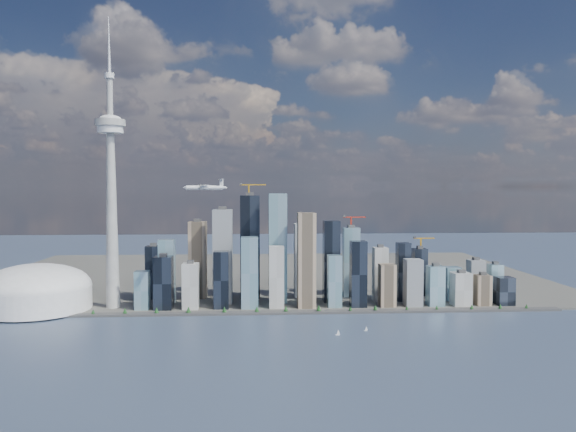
{
  "coord_description": "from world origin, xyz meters",
  "views": [
    {
      "loc": [
        -27.4,
        -774.13,
        234.63
      ],
      "look_at": [
        33.7,
        260.0,
        180.33
      ],
      "focal_mm": 35.0,
      "sensor_mm": 36.0,
      "label": 1
    }
  ],
  "objects": [
    {
      "name": "ground",
      "position": [
        0.0,
        0.0,
        0.0
      ],
      "size": [
        4000.0,
        4000.0,
        0.0
      ],
      "primitive_type": "plane",
      "color": "#384762",
      "rests_on": "ground"
    },
    {
      "name": "dome_stadium",
      "position": [
        -440.0,
        300.0,
        39.44
      ],
      "size": [
        200.0,
        200.0,
        86.0
      ],
      "color": "silver",
      "rests_on": "land"
    },
    {
      "name": "shoreline_trees",
      "position": [
        0.0,
        250.0,
        8.78
      ],
      "size": [
        960.53,
        7.2,
        8.8
      ],
      "color": "#3F2D1E",
      "rests_on": "seawall"
    },
    {
      "name": "sailboat_west",
      "position": [
        152.68,
        118.07,
        2.78
      ],
      "size": [
        6.24,
        1.84,
        8.67
      ],
      "rotation": [
        0.0,
        0.0,
        -0.04
      ],
      "color": "white",
      "rests_on": "ground"
    },
    {
      "name": "needle_tower",
      "position": [
        -300.0,
        310.0,
        235.84
      ],
      "size": [
        56.0,
        56.0,
        550.5
      ],
      "color": "gray",
      "rests_on": "land"
    },
    {
      "name": "skyscraper_cluster",
      "position": [
        59.62,
        336.82,
        73.95
      ],
      "size": [
        736.0,
        142.0,
        239.59
      ],
      "color": "black",
      "rests_on": "land"
    },
    {
      "name": "land",
      "position": [
        0.0,
        700.0,
        1.5
      ],
      "size": [
        1400.0,
        900.0,
        3.0
      ],
      "primitive_type": "cube",
      "color": "#4C4C47",
      "rests_on": "ground"
    },
    {
      "name": "airplane",
      "position": [
        -114.48,
        213.83,
        233.99
      ],
      "size": [
        77.21,
        68.83,
        19.05
      ],
      "rotation": [
        0.0,
        0.0,
        0.26
      ],
      "color": "silver",
      "rests_on": "ground"
    },
    {
      "name": "seawall",
      "position": [
        0.0,
        250.0,
        2.0
      ],
      "size": [
        1100.0,
        22.0,
        4.0
      ],
      "primitive_type": "cube",
      "color": "#383838",
      "rests_on": "ground"
    },
    {
      "name": "sailboat_east",
      "position": [
        103.08,
        94.25,
        3.3
      ],
      "size": [
        7.45,
        2.71,
        10.29
      ],
      "rotation": [
        0.0,
        0.0,
        -0.12
      ],
      "color": "white",
      "rests_on": "ground"
    }
  ]
}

